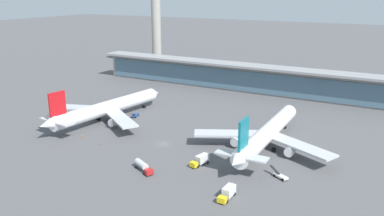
# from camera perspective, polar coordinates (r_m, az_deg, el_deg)

# --- Properties ---
(ground_plane) EXTENTS (1200.00, 1200.00, 0.00)m
(ground_plane) POSITION_cam_1_polar(r_m,az_deg,el_deg) (146.41, -4.09, -5.15)
(ground_plane) COLOR #515154
(airliner_left_stand) EXTENTS (50.49, 66.14, 17.62)m
(airliner_left_stand) POSITION_cam_1_polar(r_m,az_deg,el_deg) (173.50, -12.26, -0.05)
(airliner_left_stand) COLOR white
(airliner_left_stand) RESTS_ON ground
(airliner_centre_stand) EXTENTS (50.91, 66.03, 17.62)m
(airliner_centre_stand) POSITION_cam_1_polar(r_m,az_deg,el_deg) (142.78, 10.70, -3.60)
(airliner_centre_stand) COLOR white
(airliner_centre_stand) RESTS_ON ground
(service_truck_near_nose_yellow) EXTENTS (2.53, 7.35, 3.10)m
(service_truck_near_nose_yellow) POSITION_cam_1_polar(r_m,az_deg,el_deg) (109.87, 5.12, -11.99)
(service_truck_near_nose_yellow) COLOR yellow
(service_truck_near_nose_yellow) RESTS_ON ground
(service_truck_under_wing_yellow) EXTENTS (3.89, 7.63, 3.10)m
(service_truck_under_wing_yellow) POSITION_cam_1_polar(r_m,az_deg,el_deg) (128.81, 1.25, -7.43)
(service_truck_under_wing_yellow) COLOR yellow
(service_truck_under_wing_yellow) RESTS_ON ground
(service_truck_mid_apron_white) EXTENTS (6.65, 4.36, 2.70)m
(service_truck_mid_apron_white) POSITION_cam_1_polar(r_m,az_deg,el_deg) (123.28, 12.52, -9.46)
(service_truck_mid_apron_white) COLOR silver
(service_truck_mid_apron_white) RESTS_ON ground
(service_truck_by_tail_blue) EXTENTS (3.27, 6.90, 2.70)m
(service_truck_by_tail_blue) POSITION_cam_1_polar(r_m,az_deg,el_deg) (178.15, -8.17, -1.00)
(service_truck_by_tail_blue) COLOR #234C9E
(service_truck_by_tail_blue) RESTS_ON ground
(service_truck_on_taxiway_red) EXTENTS (8.70, 5.87, 2.95)m
(service_truck_on_taxiway_red) POSITION_cam_1_polar(r_m,az_deg,el_deg) (125.45, -7.03, -8.24)
(service_truck_on_taxiway_red) COLOR #B21E1E
(service_truck_on_taxiway_red) RESTS_ON ground
(terminal_building) EXTENTS (191.78, 12.80, 15.20)m
(terminal_building) POSITION_cam_1_polar(r_m,az_deg,el_deg) (220.95, 8.53, 4.33)
(terminal_building) COLOR #9E998E
(terminal_building) RESTS_ON ground
(control_tower) EXTENTS (12.00, 12.00, 78.98)m
(control_tower) POSITION_cam_1_polar(r_m,az_deg,el_deg) (282.62, -5.23, 14.26)
(control_tower) COLOR #9E998E
(control_tower) RESTS_ON ground
(safety_cone_alpha) EXTENTS (0.62, 0.62, 0.70)m
(safety_cone_alpha) POSITION_cam_1_polar(r_m,az_deg,el_deg) (149.42, -13.22, -4.98)
(safety_cone_alpha) COLOR orange
(safety_cone_alpha) RESTS_ON ground
(safety_cone_bravo) EXTENTS (0.62, 0.62, 0.70)m
(safety_cone_bravo) POSITION_cam_1_polar(r_m,az_deg,el_deg) (158.31, -15.44, -3.91)
(safety_cone_bravo) COLOR orange
(safety_cone_bravo) RESTS_ON ground
(safety_cone_charlie) EXTENTS (0.62, 0.62, 0.70)m
(safety_cone_charlie) POSITION_cam_1_polar(r_m,az_deg,el_deg) (161.81, -17.26, -3.61)
(safety_cone_charlie) COLOR orange
(safety_cone_charlie) RESTS_ON ground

